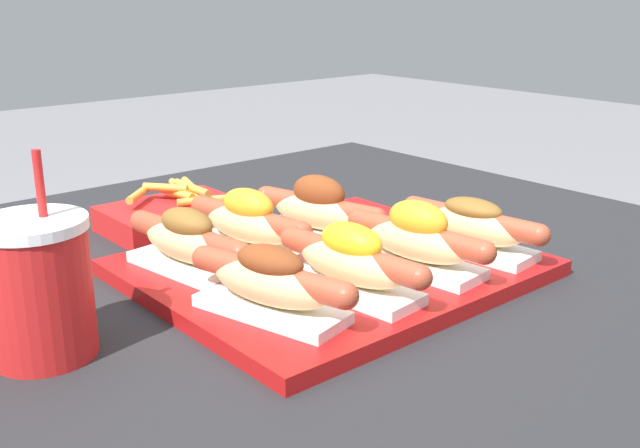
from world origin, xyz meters
name	(u,v)px	position (x,y,z in m)	size (l,w,h in m)	color
serving_tray	(331,267)	(-0.02, -0.03, 0.69)	(0.43, 0.37, 0.02)	#B71414
hot_dog_0	(270,283)	(-0.17, -0.11, 0.74)	(0.10, 0.19, 0.07)	white
hot_dog_1	(351,262)	(-0.07, -0.12, 0.74)	(0.08, 0.20, 0.08)	white
hot_dog_2	(417,239)	(0.03, -0.11, 0.74)	(0.08, 0.20, 0.08)	white
hot_dog_3	(472,226)	(0.12, -0.12, 0.74)	(0.08, 0.20, 0.07)	white
hot_dog_4	(188,242)	(-0.17, 0.05, 0.74)	(0.08, 0.20, 0.07)	white
hot_dog_5	(249,223)	(-0.08, 0.06, 0.74)	(0.08, 0.20, 0.08)	white
hot_dog_6	(319,210)	(0.02, 0.05, 0.74)	(0.09, 0.20, 0.08)	white
sauce_bowl	(472,214)	(0.27, -0.01, 0.70)	(0.07, 0.07, 0.02)	white
drink_cup	(39,288)	(-0.36, -0.01, 0.75)	(0.10, 0.10, 0.19)	red
fries_basket	(172,214)	(-0.07, 0.25, 0.71)	(0.18, 0.13, 0.06)	red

